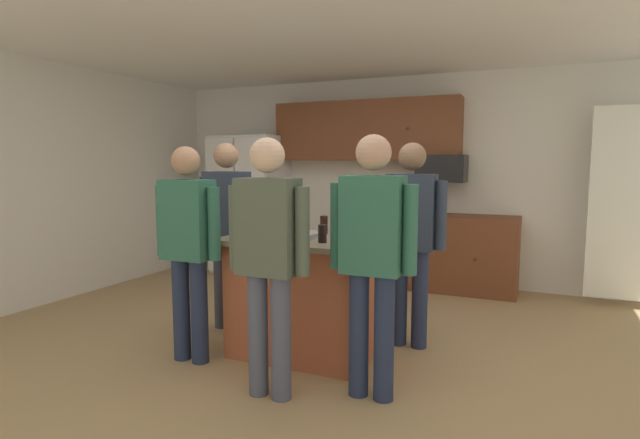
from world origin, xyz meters
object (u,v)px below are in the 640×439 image
at_px(microwave_over_range, 442,169).
at_px(person_guest_by_door, 411,231).
at_px(serving_tray, 291,234).
at_px(person_elder_center, 268,250).
at_px(kitchen_island, 305,295).
at_px(mug_blue_stoneware, 356,233).
at_px(person_host_foreground, 228,223).
at_px(glass_dark_ale, 322,234).
at_px(tumbler_amber, 324,225).
at_px(mug_ceramic_white, 240,232).
at_px(refrigerator, 250,205).
at_px(person_guest_right, 372,249).
at_px(glass_short_whisky, 344,227).
at_px(person_guest_left, 188,240).

distance_m(microwave_over_range, person_guest_by_door, 2.12).
bearing_deg(person_guest_by_door, serving_tray, -1.76).
relative_size(microwave_over_range, person_elder_center, 0.33).
bearing_deg(kitchen_island, mug_blue_stoneware, 9.24).
relative_size(person_elder_center, person_host_foreground, 0.99).
relative_size(person_guest_by_door, glass_dark_ale, 12.86).
distance_m(microwave_over_range, tumbler_amber, 2.44).
bearing_deg(tumbler_amber, mug_ceramic_white, -137.54).
relative_size(refrigerator, person_guest_by_door, 1.12).
height_order(person_guest_right, mug_ceramic_white, person_guest_right).
height_order(person_guest_by_door, serving_tray, person_guest_by_door).
relative_size(glass_dark_ale, glass_short_whisky, 1.00).
xyz_separation_m(glass_dark_ale, glass_short_whisky, (0.01, 0.41, -0.00)).
distance_m(glass_dark_ale, tumbler_amber, 0.43).
height_order(refrigerator, person_guest_right, refrigerator).
bearing_deg(person_guest_left, glass_short_whisky, 2.44).
xyz_separation_m(person_guest_by_door, person_guest_left, (-1.46, -0.99, -0.03)).
relative_size(microwave_over_range, person_guest_left, 0.34).
height_order(refrigerator, mug_blue_stoneware, refrigerator).
distance_m(refrigerator, person_host_foreground, 2.45).
bearing_deg(person_guest_left, person_host_foreground, 68.56).
xyz_separation_m(mug_ceramic_white, mug_blue_stoneware, (0.84, 0.31, -0.00)).
xyz_separation_m(person_guest_right, glass_dark_ale, (-0.48, 0.32, 0.03)).
bearing_deg(mug_blue_stoneware, kitchen_island, -170.76).
bearing_deg(glass_dark_ale, refrigerator, 130.53).
xyz_separation_m(person_host_foreground, serving_tray, (0.80, -0.30, -0.02)).
bearing_deg(microwave_over_range, glass_short_whisky, -98.31).
bearing_deg(person_host_foreground, glass_short_whisky, 14.28).
height_order(microwave_over_range, glass_dark_ale, microwave_over_range).
distance_m(kitchen_island, mug_ceramic_white, 0.72).
distance_m(person_guest_left, mug_blue_stoneware, 1.27).
xyz_separation_m(person_guest_by_door, glass_short_whisky, (-0.48, -0.28, 0.04)).
bearing_deg(glass_dark_ale, mug_ceramic_white, -174.62).
height_order(microwave_over_range, person_guest_left, person_guest_left).
xyz_separation_m(kitchen_island, mug_blue_stoneware, (0.40, 0.07, 0.51)).
height_order(person_host_foreground, person_guest_by_door, person_host_foreground).
relative_size(person_host_foreground, tumbler_amber, 11.28).
xyz_separation_m(person_host_foreground, person_guest_by_door, (1.62, 0.24, -0.01)).
distance_m(person_guest_right, glass_dark_ale, 0.58).
distance_m(person_elder_center, tumbler_amber, 0.98).
height_order(kitchen_island, mug_blue_stoneware, mug_blue_stoneware).
bearing_deg(glass_short_whisky, mug_blue_stoneware, -44.09).
distance_m(mug_ceramic_white, serving_tray, 0.40).
bearing_deg(glass_dark_ale, person_elder_center, -102.07).
height_order(person_guest_by_door, tumbler_amber, person_guest_by_door).
relative_size(person_host_foreground, serving_tray, 3.85).
bearing_deg(person_elder_center, tumbler_amber, -6.00).
distance_m(glass_dark_ale, mug_blue_stoneware, 0.30).
relative_size(microwave_over_range, kitchen_island, 0.46).
relative_size(person_guest_left, mug_ceramic_white, 13.66).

